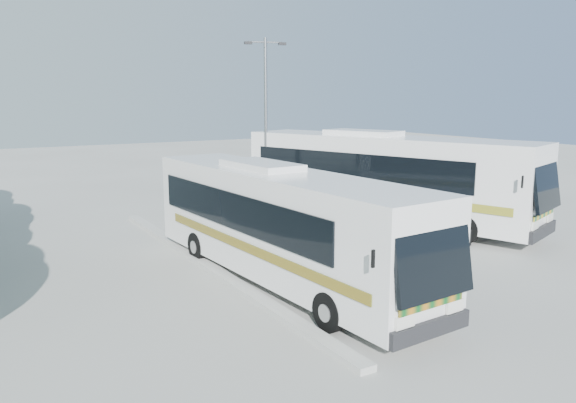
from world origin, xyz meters
TOP-DOWN VIEW (x-y plane):
  - ground at (0.00, 0.00)m, footprint 100.00×100.00m
  - kerb_divider at (-2.30, 2.00)m, footprint 0.40×16.00m
  - coach_main at (-1.00, -0.36)m, footprint 3.03×11.43m
  - coach_adjacent at (6.55, 4.07)m, footprint 6.57×13.05m
  - lamppost at (3.58, 8.82)m, footprint 1.87×0.65m

SIDE VIEW (x-z plane):
  - ground at x=0.00m, z-range 0.00..0.00m
  - kerb_divider at x=-2.30m, z-range 0.00..0.15m
  - coach_main at x=-1.00m, z-range 0.15..3.29m
  - coach_adjacent at x=6.55m, z-range 0.17..3.76m
  - lamppost at x=3.58m, z-range 0.40..8.14m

